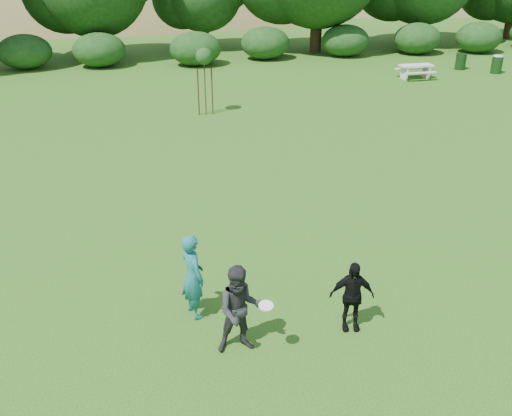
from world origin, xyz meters
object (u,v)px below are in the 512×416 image
Objects in this scene: player_grey at (240,310)px; trash_can_lidded at (497,64)px; sapling at (204,58)px; player_teal at (193,276)px; trash_can_near at (461,62)px; player_black at (352,296)px; picnic_table at (416,69)px.

player_grey is 27.67m from trash_can_lidded.
sapling is (1.76, 15.68, 1.53)m from player_grey.
trash_can_near is (18.32, 20.20, -0.47)m from player_teal.
trash_can_lidded is at bearing -45.12° from trash_can_near.
player_grey is 1.19× the size of player_black.
player_grey is (0.69, -1.30, -0.03)m from player_teal.
picnic_table is 1.71× the size of trash_can_lidded.
player_grey is 24.26m from picnic_table.
picnic_table is (-3.72, -1.62, 0.07)m from trash_can_near.
player_grey reaches higher than picnic_table.
player_teal reaches higher than player_grey.
sapling reaches higher than player_teal.
trash_can_lidded is at bearing 14.30° from sapling.
player_grey is 27.80m from trash_can_near.
player_black is at bearing -88.24° from sapling.
sapling reaches higher than player_black.
trash_can_near is 0.50× the size of picnic_table.
trash_can_lidded reaches higher than picnic_table.
player_black is 15.64m from sapling.
sapling is (2.46, 14.38, 1.50)m from player_teal.
player_teal reaches higher than trash_can_lidded.
player_teal reaches higher than trash_can_near.
sapling is 2.71× the size of trash_can_lidded.
player_black is at bearing -125.78° from trash_can_near.
trash_can_near is 17.01m from sapling.
player_grey is 1.98× the size of trash_can_near.
player_teal is 1.75× the size of trash_can_lidded.
player_teal is at bearing -128.17° from picnic_table.
player_black is 1.65× the size of trash_can_near.
trash_can_near is 0.32× the size of sapling.
picnic_table is 5.13m from trash_can_lidded.
sapling reaches higher than trash_can_near.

